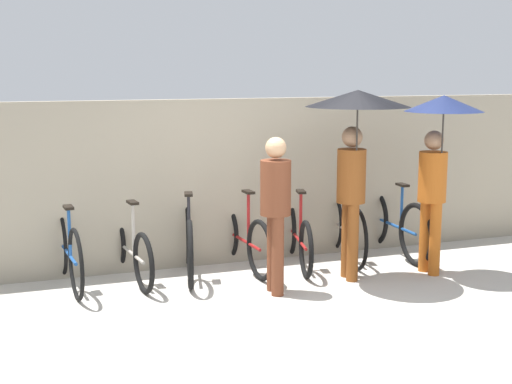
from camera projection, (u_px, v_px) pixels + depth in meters
ground_plane at (301, 316)px, 6.86m from camera, size 30.00×30.00×0.00m
back_wall at (233, 181)px, 8.63m from camera, size 12.02×0.12×1.99m
parked_bicycle_0 at (68, 251)px, 7.71m from camera, size 0.44×1.75×1.06m
parked_bicycle_1 at (129, 249)px, 7.97m from camera, size 0.44×1.74×1.05m
parked_bicycle_2 at (189, 242)px, 8.13m from camera, size 0.56×1.71×1.02m
parked_bicycle_3 at (242, 238)px, 8.42m from camera, size 0.44×1.73×1.08m
parked_bicycle_4 at (298, 236)px, 8.57m from camera, size 0.56×1.70×1.05m
parked_bicycle_5 at (345, 228)px, 8.86m from camera, size 0.48×1.72×1.01m
parked_bicycle_6 at (393, 224)px, 9.04m from camera, size 0.44×1.87×1.10m
pedestrian_leading at (276, 203)px, 7.39m from camera, size 0.32×0.32×1.66m
pedestrian_center at (356, 128)px, 7.68m from camera, size 1.13×1.13×2.12m
pedestrian_trailing at (439, 141)px, 7.95m from camera, size 0.87×0.87×2.06m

